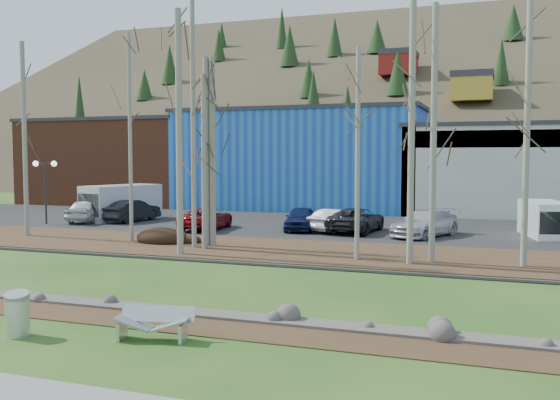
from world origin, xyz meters
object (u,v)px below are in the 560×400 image
at_px(litter_bin, 17,316).
at_px(car_5, 356,220).
at_px(car_6, 425,223).
at_px(car_0, 91,210).
at_px(car_4, 337,220).
at_px(bench_damaged, 154,323).
at_px(car_2, 206,218).
at_px(car_3, 301,219).
at_px(van_grey, 119,203).
at_px(van_white, 546,219).
at_px(street_lamp, 45,174).
at_px(car_1, 132,210).

height_order(litter_bin, car_5, car_5).
bearing_deg(car_5, car_6, 175.85).
bearing_deg(car_0, car_4, 169.45).
bearing_deg(bench_damaged, car_2, 100.94).
distance_m(car_3, van_grey, 13.31).
bearing_deg(van_white, litter_bin, -131.70).
distance_m(bench_damaged, car_3, 21.47).
relative_size(car_3, van_white, 0.88).
distance_m(bench_damaged, van_grey, 27.94).
height_order(bench_damaged, van_grey, van_grey).
bearing_deg(litter_bin, street_lamp, 128.69).
distance_m(street_lamp, car_2, 11.15).
relative_size(car_2, van_white, 1.02).
bearing_deg(van_grey, bench_damaged, -37.89).
distance_m(car_1, car_3, 11.99).
bearing_deg(car_1, van_white, -171.89).
relative_size(car_2, car_5, 0.94).
height_order(car_0, van_white, van_white).
xyz_separation_m(bench_damaged, car_4, (-0.97, 21.34, 0.38)).
xyz_separation_m(street_lamp, van_grey, (2.99, 3.51, -1.96)).
relative_size(car_1, car_2, 0.94).
bearing_deg(car_2, van_grey, -25.65).
relative_size(car_1, car_3, 1.09).
xyz_separation_m(car_1, van_white, (25.06, 0.58, 0.21)).
distance_m(car_4, car_5, 1.07).
distance_m(street_lamp, car_3, 16.53).
relative_size(litter_bin, car_4, 0.26).
bearing_deg(car_0, bench_damaged, 118.40).
bearing_deg(car_0, car_6, 168.07).
bearing_deg(car_5, van_white, -167.42).
bearing_deg(street_lamp, litter_bin, -68.64).
bearing_deg(van_grey, car_1, -1.45).
height_order(car_0, car_1, car_0).
bearing_deg(car_3, litter_bin, -100.89).
height_order(litter_bin, car_4, car_4).
xyz_separation_m(bench_damaged, van_white, (10.00, 22.82, 0.66)).
distance_m(street_lamp, car_5, 19.70).
relative_size(car_0, car_1, 1.03).
bearing_deg(car_0, litter_bin, 111.62).
bearing_deg(bench_damaged, car_3, 86.16).
bearing_deg(street_lamp, van_white, -10.18).
distance_m(car_0, car_5, 17.57).
height_order(car_5, car_6, car_6).
relative_size(litter_bin, car_0, 0.22).
bearing_deg(car_2, car_0, -14.41).
bearing_deg(bench_damaged, van_grey, 113.63).
xyz_separation_m(street_lamp, car_6, (23.28, 1.74, -2.43)).
distance_m(car_0, car_3, 14.37).
relative_size(bench_damaged, car_1, 0.43).
relative_size(bench_damaged, car_6, 0.39).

